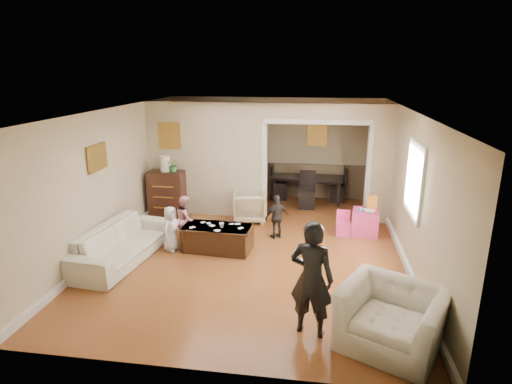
% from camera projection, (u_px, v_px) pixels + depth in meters
% --- Properties ---
extents(floor, '(7.00, 7.00, 0.00)m').
position_uv_depth(floor, '(254.00, 247.00, 8.12)').
color(floor, '#955326').
rests_on(floor, ground).
extents(partition_left, '(2.75, 0.18, 2.60)m').
position_uv_depth(partition_left, '(207.00, 160.00, 9.66)').
color(partition_left, '#C1B08D').
rests_on(partition_left, ground).
extents(partition_right, '(0.55, 0.18, 2.60)m').
position_uv_depth(partition_right, '(380.00, 165.00, 9.12)').
color(partition_right, '#C1B08D').
rests_on(partition_right, ground).
extents(partition_header, '(2.22, 0.18, 0.35)m').
position_uv_depth(partition_header, '(318.00, 111.00, 8.99)').
color(partition_header, '#C1B08D').
rests_on(partition_header, partition_right).
extents(window_pane, '(0.03, 0.95, 1.10)m').
position_uv_depth(window_pane, '(415.00, 180.00, 6.92)').
color(window_pane, white).
rests_on(window_pane, ground).
extents(framed_art_partition, '(0.45, 0.03, 0.55)m').
position_uv_depth(framed_art_partition, '(169.00, 136.00, 9.53)').
color(framed_art_partition, brown).
rests_on(framed_art_partition, partition_left).
extents(framed_art_sofa_wall, '(0.03, 0.55, 0.40)m').
position_uv_depth(framed_art_sofa_wall, '(97.00, 158.00, 7.43)').
color(framed_art_sofa_wall, brown).
extents(framed_art_alcove, '(0.45, 0.03, 0.55)m').
position_uv_depth(framed_art_alcove, '(317.00, 134.00, 10.76)').
color(framed_art_alcove, brown).
extents(sofa, '(1.13, 2.31, 0.65)m').
position_uv_depth(sofa, '(122.00, 243.00, 7.50)').
color(sofa, beige).
rests_on(sofa, ground).
extents(armchair_back, '(0.81, 0.83, 0.66)m').
position_uv_depth(armchair_back, '(250.00, 207.00, 9.45)').
color(armchair_back, tan).
rests_on(armchair_back, ground).
extents(armchair_front, '(1.52, 1.45, 0.77)m').
position_uv_depth(armchair_front, '(392.00, 318.00, 5.15)').
color(armchair_front, beige).
rests_on(armchair_front, ground).
extents(dresser, '(0.79, 0.44, 1.08)m').
position_uv_depth(dresser, '(167.00, 194.00, 9.63)').
color(dresser, '#33180F').
rests_on(dresser, ground).
extents(table_lamp, '(0.22, 0.22, 0.36)m').
position_uv_depth(table_lamp, '(165.00, 164.00, 9.43)').
color(table_lamp, beige).
rests_on(table_lamp, dresser).
extents(potted_plant, '(0.28, 0.24, 0.31)m').
position_uv_depth(potted_plant, '(174.00, 165.00, 9.41)').
color(potted_plant, '#316A2F').
rests_on(potted_plant, dresser).
extents(coffee_table, '(1.31, 0.74, 0.47)m').
position_uv_depth(coffee_table, '(217.00, 238.00, 7.95)').
color(coffee_table, '#382011').
rests_on(coffee_table, ground).
extents(coffee_cup, '(0.11, 0.11, 0.09)m').
position_uv_depth(coffee_cup, '(222.00, 225.00, 7.81)').
color(coffee_cup, white).
rests_on(coffee_cup, coffee_table).
extents(play_table, '(0.59, 0.59, 0.51)m').
position_uv_depth(play_table, '(365.00, 222.00, 8.70)').
color(play_table, '#EA3D88').
rests_on(play_table, ground).
extents(cereal_box, '(0.21, 0.09, 0.30)m').
position_uv_depth(cereal_box, '(372.00, 203.00, 8.66)').
color(cereal_box, yellow).
rests_on(cereal_box, play_table).
extents(cyan_cup, '(0.08, 0.08, 0.08)m').
position_uv_depth(cyan_cup, '(362.00, 210.00, 8.58)').
color(cyan_cup, '#28C9BC').
rests_on(cyan_cup, play_table).
extents(toy_block, '(0.09, 0.08, 0.05)m').
position_uv_depth(toy_block, '(360.00, 208.00, 8.75)').
color(toy_block, red).
rests_on(toy_block, play_table).
extents(play_bowl, '(0.25, 0.25, 0.05)m').
position_uv_depth(play_bowl, '(369.00, 212.00, 8.50)').
color(play_bowl, silver).
rests_on(play_bowl, play_table).
extents(dining_table, '(1.96, 1.26, 0.65)m').
position_uv_depth(dining_table, '(308.00, 188.00, 10.96)').
color(dining_table, black).
rests_on(dining_table, ground).
extents(adult_person, '(0.64, 0.50, 1.55)m').
position_uv_depth(adult_person, '(312.00, 279.00, 5.29)').
color(adult_person, black).
rests_on(adult_person, ground).
extents(child_kneel_a, '(0.38, 0.48, 0.86)m').
position_uv_depth(child_kneel_a, '(171.00, 229.00, 7.87)').
color(child_kneel_a, silver).
rests_on(child_kneel_a, ground).
extents(child_kneel_b, '(0.46, 0.53, 0.94)m').
position_uv_depth(child_kneel_b, '(186.00, 219.00, 8.27)').
color(child_kneel_b, pink).
rests_on(child_kneel_b, ground).
extents(child_toddler, '(0.56, 0.48, 0.90)m').
position_uv_depth(child_toddler, '(277.00, 217.00, 8.46)').
color(child_toddler, black).
rests_on(child_toddler, ground).
extents(craft_papers, '(1.02, 0.51, 0.00)m').
position_uv_depth(craft_papers, '(218.00, 226.00, 7.90)').
color(craft_papers, white).
rests_on(craft_papers, coffee_table).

